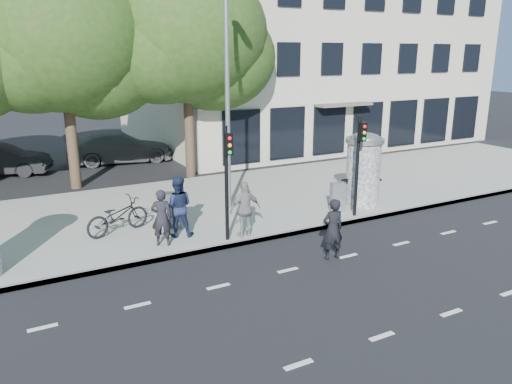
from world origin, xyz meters
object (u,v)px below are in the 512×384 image
man_road (333,229)px  ped_b (162,218)px  street_lamp (228,75)px  bicycle (118,216)px  ped_f (362,183)px  traffic_pole_far (359,156)px  car_right (120,148)px  traffic_pole_near (227,172)px  cabinet_right (338,197)px  cabinet_left (173,210)px  ped_e (245,209)px  ped_c (178,207)px  ad_column_right (363,168)px

man_road → ped_b: bearing=-29.5°
street_lamp → bicycle: street_lamp is taller
street_lamp → ped_f: street_lamp is taller
traffic_pole_far → man_road: size_ratio=1.97×
bicycle → ped_b: bearing=-168.4°
ped_b → car_right: ped_b is taller
traffic_pole_near → car_right: traffic_pole_near is taller
bicycle → cabinet_right: bearing=-118.5°
man_road → car_right: size_ratio=0.33×
man_road → bicycle: (-4.82, 4.45, -0.17)m
traffic_pole_near → man_road: traffic_pole_near is taller
man_road → car_right: man_road is taller
ped_b → cabinet_right: bearing=-153.9°
bicycle → cabinet_right: (7.29, -1.43, -0.03)m
man_road → cabinet_left: size_ratio=1.52×
ped_e → car_right: (-0.60, 13.07, -0.23)m
traffic_pole_far → ped_f: bearing=41.4°
cabinet_right → traffic_pole_far: bearing=-52.1°
ped_b → ped_c: bearing=-118.5°
ped_e → cabinet_left: size_ratio=1.49×
traffic_pole_near → bicycle: size_ratio=1.64×
street_lamp → man_road: 6.51m
cabinet_left → cabinet_right: (5.62, -1.12, -0.06)m
street_lamp → cabinet_left: street_lamp is taller
bicycle → cabinet_left: bearing=-118.1°
ped_e → bicycle: (-3.33, 2.09, -0.31)m
man_road → street_lamp: bearing=-76.0°
ped_e → ped_f: size_ratio=1.01×
ped_c → cabinet_right: size_ratio=1.80×
ped_c → car_right: (1.17, 12.08, -0.30)m
ped_e → ped_f: 5.19m
ped_e → man_road: (1.49, -2.36, -0.14)m
ped_c → traffic_pole_near: bearing=162.3°
traffic_pole_far → car_right: traffic_pole_far is taller
traffic_pole_near → cabinet_left: bearing=120.1°
street_lamp → ped_f: (4.33, -2.02, -3.80)m
ped_f → cabinet_left: ped_f is taller
ped_b → bicycle: size_ratio=0.80×
ped_b → street_lamp: bearing=-120.0°
ped_b → traffic_pole_far: bearing=-160.1°
man_road → bicycle: 6.56m
cabinet_left → ped_f: bearing=13.2°
traffic_pole_near → ped_e: (0.60, 0.06, -1.23)m
traffic_pole_far → bicycle: 7.98m
ad_column_right → ped_f: 0.56m
ped_b → cabinet_left: bearing=-96.3°
ped_f → car_right: (-5.73, 12.30, -0.22)m
traffic_pole_near → traffic_pole_far: 4.80m
ped_e → traffic_pole_far: bearing=178.9°
ad_column_right → ped_b: bearing=-177.2°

